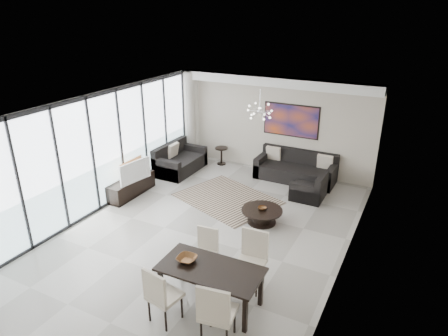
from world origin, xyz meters
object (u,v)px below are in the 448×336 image
Objects in this scene: coffee_table at (262,215)px; sofa_main at (296,170)px; tv_console at (131,187)px; television at (133,171)px; dining_table at (211,273)px.

coffee_table is 2.80m from sofa_main.
tv_console is at bearing -176.29° from coffee_table.
television is (-3.55, -0.31, 0.57)m from coffee_table.
dining_table reaches higher than tv_console.
coffee_table is 0.98× the size of television.
tv_console is (-3.63, -3.04, -0.04)m from sofa_main.
sofa_main is 1.50× the size of tv_console.
sofa_main reaches higher than tv_console.
coffee_table is 0.63× the size of tv_console.
coffee_table is 0.42× the size of sofa_main.
sofa_main is 2.32× the size of television.
dining_table is (0.28, -2.99, 0.45)m from coffee_table.
sofa_main is at bearing 93.55° from dining_table.
sofa_main is at bearing 91.60° from coffee_table.
sofa_main reaches higher than dining_table.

